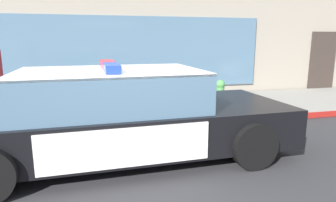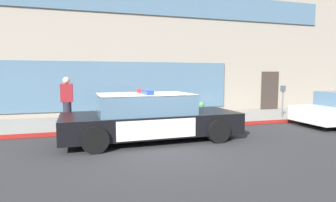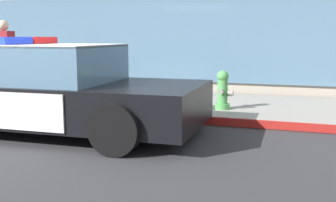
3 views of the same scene
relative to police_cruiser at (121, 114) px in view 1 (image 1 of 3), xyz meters
The scene contains 5 objects.
ground 1.00m from the police_cruiser, 78.81° to the right, with size 48.00×48.00×0.00m, color #303033.
sidewalk 2.82m from the police_cruiser, 87.03° to the left, with size 48.00×2.98×0.15m, color gray.
curb_red_paint 1.39m from the police_cruiser, 83.47° to the left, with size 28.80×0.04×0.14m, color maroon.
police_cruiser is the anchor object (origin of this frame).
fire_hydrant 3.29m from the police_cruiser, 38.48° to the left, with size 0.34×0.39×0.73m.
Camera 1 is at (-0.48, -3.74, 1.81)m, focal length 31.32 mm.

